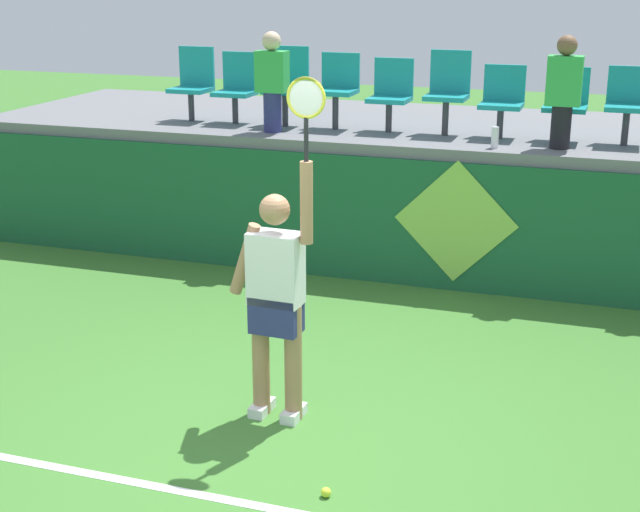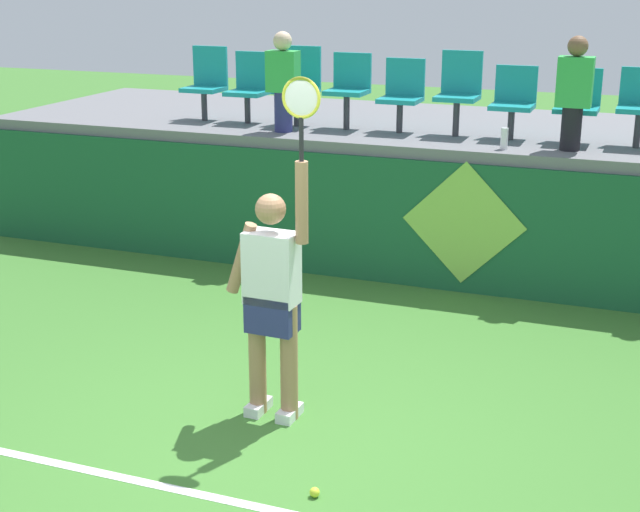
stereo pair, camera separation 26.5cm
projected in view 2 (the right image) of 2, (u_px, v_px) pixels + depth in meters
The scene contains 18 objects.
ground_plane at pixel (261, 446), 6.49m from camera, with size 40.00×40.00×0.00m, color #3D752D.
court_back_wall at pixel (407, 221), 9.65m from camera, with size 10.55×0.20×1.34m, color #195633.
spectator_platform at pixel (444, 129), 10.76m from camera, with size 10.55×3.08×0.12m, color slate.
court_baseline_stripe at pixel (215, 498), 5.86m from camera, with size 9.50×0.08×0.01m, color white.
tennis_player at pixel (273, 294), 6.66m from camera, with size 0.75×0.27×2.53m.
tennis_ball at pixel (315, 492), 5.86m from camera, with size 0.07×0.07×0.07m, color #D1E533.
water_bottle at pixel (504, 139), 9.24m from camera, with size 0.07×0.07×0.21m, color white.
stadium_chair_0 at pixel (207, 81), 10.93m from camera, with size 0.44×0.42×0.85m.
stadium_chair_1 at pixel (250, 85), 10.75m from camera, with size 0.44×0.42×0.81m.
stadium_chair_2 at pixel (299, 82), 10.52m from camera, with size 0.44×0.42×0.89m.
stadium_chair_3 at pixel (349, 86), 10.31m from camera, with size 0.44×0.42×0.83m.
stadium_chair_4 at pixel (402, 92), 10.12m from camera, with size 0.44×0.42×0.79m.
stadium_chair_5 at pixel (459, 89), 9.89m from camera, with size 0.44×0.42×0.89m.
stadium_chair_6 at pixel (514, 99), 9.71m from camera, with size 0.44×0.42×0.76m.
stadium_chair_7 at pixel (578, 102), 9.49m from camera, with size 0.44×0.42×0.76m.
spectator_0 at pixel (574, 91), 9.04m from camera, with size 0.34×0.20×1.12m.
spectator_2 at pixel (283, 79), 10.08m from camera, with size 0.34×0.21×1.09m.
wall_signage_mount at pixel (460, 292), 9.55m from camera, with size 1.27×0.01×1.38m.
Camera 2 is at (2.44, -5.27, 3.23)m, focal length 51.87 mm.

